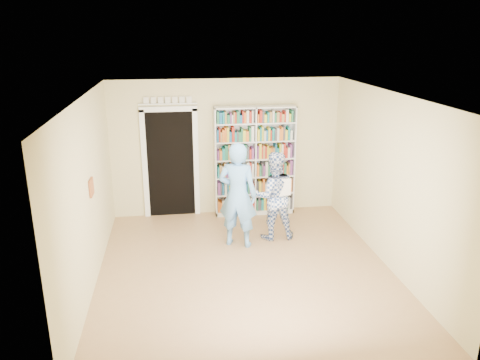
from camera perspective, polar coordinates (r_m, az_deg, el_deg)
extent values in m
plane|color=#A5784F|center=(7.44, 0.63, -10.86)|extent=(5.00, 5.00, 0.00)
plane|color=white|center=(6.59, 0.71, 10.21)|extent=(5.00, 5.00, 0.00)
plane|color=beige|center=(9.28, -1.71, 3.96)|extent=(4.50, 0.00, 4.50)
plane|color=beige|center=(6.94, -18.04, -1.78)|extent=(0.00, 5.00, 5.00)
plane|color=beige|center=(7.56, 17.76, -0.14)|extent=(0.00, 5.00, 5.00)
cube|color=white|center=(9.27, 1.80, 2.29)|extent=(1.59, 0.30, 2.18)
cube|color=white|center=(9.27, 1.80, 2.29)|extent=(0.02, 0.30, 2.18)
cube|color=black|center=(9.29, -8.44, 1.86)|extent=(0.90, 0.03, 2.10)
cube|color=white|center=(9.29, -11.52, 1.70)|extent=(0.10, 0.06, 2.20)
cube|color=white|center=(9.28, -5.35, 1.97)|extent=(0.10, 0.06, 2.20)
cube|color=white|center=(9.04, -8.76, 8.56)|extent=(1.10, 0.06, 0.10)
cube|color=white|center=(9.01, -8.79, 9.18)|extent=(1.10, 0.08, 0.02)
cube|color=brown|center=(7.10, -17.67, -0.85)|extent=(0.03, 0.25, 0.25)
imported|color=#66A2E4|center=(7.90, -0.28, -1.86)|extent=(0.78, 0.66, 1.83)
imported|color=navy|center=(8.24, 4.11, -1.92)|extent=(0.78, 0.61, 1.59)
cube|color=white|center=(8.01, 5.52, -0.89)|extent=(0.21, 0.04, 0.30)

